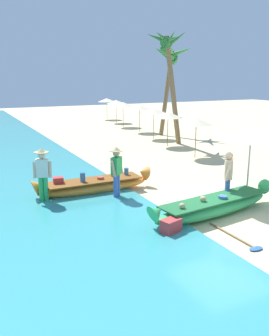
{
  "coord_description": "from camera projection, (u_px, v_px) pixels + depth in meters",
  "views": [
    {
      "loc": [
        -6.8,
        -7.71,
        3.78
      ],
      "look_at": [
        -1.71,
        2.48,
        0.9
      ],
      "focal_mm": 38.58,
      "sensor_mm": 36.0,
      "label": 1
    }
  ],
  "objects": [
    {
      "name": "parasol_row_1",
      "position": [
        168.0,
        115.0,
        19.91
      ],
      "size": [
        1.6,
        1.6,
        1.91
      ],
      "color": "#8E6B47",
      "rests_on": "ground"
    },
    {
      "name": "parasol_row_0",
      "position": [
        196.0,
        121.0,
        17.03
      ],
      "size": [
        1.6,
        1.6,
        1.91
      ],
      "color": "#8E6B47",
      "rests_on": "ground"
    },
    {
      "name": "parasol_row_2",
      "position": [
        154.0,
        111.0,
        22.37
      ],
      "size": [
        1.6,
        1.6,
        1.91
      ],
      "color": "#8E6B47",
      "rests_on": "ground"
    },
    {
      "name": "parasol_row_4",
      "position": [
        123.0,
        104.0,
        27.7
      ],
      "size": [
        1.6,
        1.6,
        1.91
      ],
      "color": "#8E6B47",
      "rests_on": "ground"
    },
    {
      "name": "parasol_row_5",
      "position": [
        116.0,
        102.0,
        30.26
      ],
      "size": [
        1.6,
        1.6,
        1.91
      ],
      "color": "#8E6B47",
      "rests_on": "ground"
    },
    {
      "name": "paddle",
      "position": [
        239.0,
        239.0,
        8.59
      ],
      "size": [
        0.36,
        1.73,
        0.05
      ],
      "color": "#8E6B47",
      "rests_on": "ground"
    },
    {
      "name": "cooler_box",
      "position": [
        171.0,
        227.0,
        8.81
      ],
      "size": [
        0.56,
        0.44,
        0.43
      ],
      "primitive_type": "cube",
      "rotation": [
        0.0,
        0.0,
        0.28
      ],
      "color": "#C63838",
      "rests_on": "ground"
    },
    {
      "name": "parasol_row_6",
      "position": [
        107.0,
        100.0,
        32.71
      ],
      "size": [
        1.6,
        1.6,
        1.91
      ],
      "color": "#8E6B47",
      "rests_on": "ground"
    },
    {
      "name": "parasol_row_3",
      "position": [
        140.0,
        107.0,
        25.02
      ],
      "size": [
        1.6,
        1.6,
        1.91
      ],
      "color": "#8E6B47",
      "rests_on": "ground"
    },
    {
      "name": "palm_tree_leaning_seaward",
      "position": [
        169.0,
        53.0,
        19.48
      ],
      "size": [
        2.26,
        2.44,
        6.23
      ],
      "color": "brown",
      "rests_on": "ground"
    },
    {
      "name": "person_vendor_assistant",
      "position": [
        43.0,
        172.0,
        10.86
      ],
      "size": [
        0.58,
        0.44,
        1.74
      ],
      "color": "green",
      "rests_on": "ground"
    },
    {
      "name": "ground_plane",
      "position": [
        225.0,
        210.0,
        10.56
      ],
      "size": [
        80.0,
        80.0,
        0.0
      ],
      "primitive_type": "plane",
      "color": "beige"
    },
    {
      "name": "palm_tree_tall_inland",
      "position": [
        171.0,
        63.0,
        23.27
      ],
      "size": [
        2.6,
        2.74,
        5.75
      ],
      "color": "brown",
      "rests_on": "ground"
    },
    {
      "name": "person_tourist_customer",
      "position": [
        228.0,
        176.0,
        10.69
      ],
      "size": [
        0.48,
        0.56,
        1.66
      ],
      "color": "#3D5BA8",
      "rests_on": "ground"
    },
    {
      "name": "boat_orange_midground",
      "position": [
        94.0,
        186.0,
        12.0
      ],
      "size": [
        4.11,
        0.87,
        0.79
      ],
      "color": "orange",
      "rests_on": "ground"
    },
    {
      "name": "boat_green_foreground",
      "position": [
        214.0,
        206.0,
        10.08
      ],
      "size": [
        4.47,
        1.26,
        0.8
      ],
      "color": "#38B760",
      "rests_on": "ground"
    },
    {
      "name": "patio_umbrella_large",
      "position": [
        251.0,
        134.0,
        10.75
      ],
      "size": [
        2.13,
        2.13,
        2.32
      ],
      "color": "#B7B7BC",
      "rests_on": "ground"
    },
    {
      "name": "person_vendor_hatted",
      "position": [
        117.0,
        169.0,
        11.26
      ],
      "size": [
        0.55,
        0.48,
        1.71
      ],
      "color": "#3D5BA8",
      "rests_on": "ground"
    }
  ]
}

